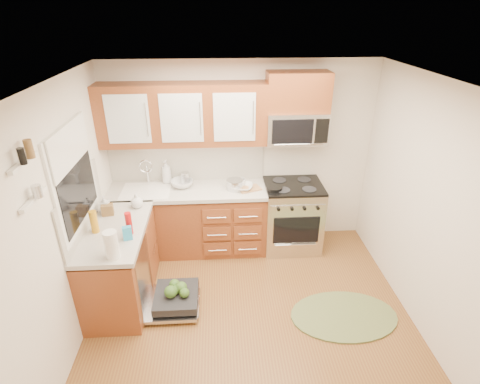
{
  "coord_description": "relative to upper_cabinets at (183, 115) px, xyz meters",
  "views": [
    {
      "loc": [
        -0.31,
        -2.96,
        3.07
      ],
      "look_at": [
        -0.07,
        0.85,
        1.16
      ],
      "focal_mm": 28.0,
      "sensor_mm": 36.0,
      "label": 1
    }
  ],
  "objects": [
    {
      "name": "base_cabinet_back",
      "position": [
        0.0,
        -0.12,
        -1.45
      ],
      "size": [
        2.05,
        0.6,
        0.85
      ],
      "primitive_type": "cube",
      "color": "brown",
      "rests_on": "ground"
    },
    {
      "name": "backsplash_left",
      "position": [
        -1.01,
        -1.05,
        -0.67
      ],
      "size": [
        0.02,
        1.25,
        0.57
      ],
      "primitive_type": "cube",
      "color": "#B8B4A5",
      "rests_on": "ground"
    },
    {
      "name": "canister",
      "position": [
        -0.02,
        -0.0,
        -0.86
      ],
      "size": [
        0.14,
        0.14,
        0.18
      ],
      "primitive_type": "cylinder",
      "rotation": [
        0.0,
        0.0,
        -0.32
      ],
      "color": "silver",
      "rests_on": "countertop_back"
    },
    {
      "name": "base_cabinet_left",
      "position": [
        -0.72,
        -1.05,
        -1.45
      ],
      "size": [
        0.6,
        1.25,
        0.85
      ],
      "primitive_type": "cube",
      "color": "brown",
      "rests_on": "ground"
    },
    {
      "name": "paper_towel_roll",
      "position": [
        -0.6,
        -1.57,
        -0.81
      ],
      "size": [
        0.17,
        0.17,
        0.28
      ],
      "primitive_type": "cylinder",
      "rotation": [
        0.0,
        0.0,
        -0.39
      ],
      "color": "white",
      "rests_on": "countertop_left"
    },
    {
      "name": "range",
      "position": [
        1.41,
        -0.15,
        -1.4
      ],
      "size": [
        0.76,
        0.64,
        0.95
      ],
      "primitive_type": null,
      "color": "silver",
      "rests_on": "ground"
    },
    {
      "name": "bowl_b",
      "position": [
        -0.07,
        -0.05,
        -0.9
      ],
      "size": [
        0.38,
        0.38,
        0.09
      ],
      "primitive_type": "imported",
      "rotation": [
        0.0,
        0.0,
        0.4
      ],
      "color": "#999999",
      "rests_on": "countertop_back"
    },
    {
      "name": "upper_cabinets",
      "position": [
        0.0,
        0.0,
        0.0
      ],
      "size": [
        2.05,
        0.35,
        0.75
      ],
      "primitive_type": null,
      "color": "brown",
      "rests_on": "ground"
    },
    {
      "name": "soap_bottle_b",
      "position": [
        -0.9,
        -0.68,
        -0.85
      ],
      "size": [
        0.1,
        0.1,
        0.21
      ],
      "primitive_type": "imported",
      "rotation": [
        0.0,
        0.0,
        0.05
      ],
      "color": "#999999",
      "rests_on": "countertop_left"
    },
    {
      "name": "window",
      "position": [
        -1.01,
        -1.07,
        -0.32
      ],
      "size": [
        0.03,
        1.05,
        1.05
      ],
      "primitive_type": null,
      "color": "white",
      "rests_on": "ground"
    },
    {
      "name": "shelf_upper",
      "position": [
        -0.99,
        -1.92,
        0.17
      ],
      "size": [
        0.04,
        0.4,
        0.03
      ],
      "primitive_type": "cube",
      "color": "white",
      "rests_on": "ground"
    },
    {
      "name": "countertop_left",
      "position": [
        -0.71,
        -1.05,
        -0.97
      ],
      "size": [
        0.64,
        1.27,
        0.05
      ],
      "primitive_type": "cube",
      "color": "beige",
      "rests_on": "base_cabinet_left"
    },
    {
      "name": "wall_left",
      "position": [
        -1.02,
        -1.57,
        -0.62
      ],
      "size": [
        0.04,
        3.5,
        2.5
      ],
      "primitive_type": "cube",
      "color": "beige",
      "rests_on": "ground"
    },
    {
      "name": "cup",
      "position": [
        0.71,
        -0.06,
        -0.9
      ],
      "size": [
        0.15,
        0.15,
        0.09
      ],
      "primitive_type": "imported",
      "rotation": [
        0.0,
        0.0,
        -0.29
      ],
      "color": "#999999",
      "rests_on": "countertop_back"
    },
    {
      "name": "wall_back",
      "position": [
        0.73,
        0.18,
        -0.62
      ],
      "size": [
        3.5,
        0.04,
        2.5
      ],
      "primitive_type": "cube",
      "color": "beige",
      "rests_on": "ground"
    },
    {
      "name": "sink",
      "position": [
        -0.52,
        -0.16,
        -1.07
      ],
      "size": [
        0.62,
        0.5,
        0.26
      ],
      "primitive_type": null,
      "color": "white",
      "rests_on": "ground"
    },
    {
      "name": "floor",
      "position": [
        0.73,
        -1.57,
        -1.88
      ],
      "size": [
        3.5,
        3.5,
        0.0
      ],
      "primitive_type": "plane",
      "color": "brown",
      "rests_on": "ground"
    },
    {
      "name": "rug",
      "position": [
        1.75,
        -1.55,
        -1.86
      ],
      "size": [
        1.36,
        1.1,
        0.02
      ],
      "primitive_type": null,
      "rotation": [
        0.0,
        0.0,
        -0.33
      ],
      "color": "olive",
      "rests_on": "ground"
    },
    {
      "name": "skillet",
      "position": [
        1.12,
        -0.27,
        -0.91
      ],
      "size": [
        0.27,
        0.27,
        0.04
      ],
      "primitive_type": "cylinder",
      "rotation": [
        0.0,
        0.0,
        0.38
      ],
      "color": "black",
      "rests_on": "range"
    },
    {
      "name": "red_bottle",
      "position": [
        -0.52,
        -1.16,
        -0.83
      ],
      "size": [
        0.07,
        0.07,
        0.25
      ],
      "primitive_type": "cylinder",
      "rotation": [
        0.0,
        0.0,
        -0.09
      ],
      "color": "red",
      "rests_on": "countertop_left"
    },
    {
      "name": "wall_right",
      "position": [
        2.48,
        -1.57,
        -0.62
      ],
      "size": [
        0.04,
        3.5,
        2.5
      ],
      "primitive_type": "cube",
      "color": "beige",
      "rests_on": "ground"
    },
    {
      "name": "bowl_a",
      "position": [
        0.72,
        -0.19,
        -0.92
      ],
      "size": [
        0.32,
        0.32,
        0.07
      ],
      "primitive_type": "imported",
      "rotation": [
        0.0,
        0.0,
        -0.19
      ],
      "color": "#999999",
      "rests_on": "countertop_back"
    },
    {
      "name": "shelf_lower",
      "position": [
        -0.99,
        -1.92,
        -0.12
      ],
      "size": [
        0.04,
        0.4,
        0.03
      ],
      "primitive_type": "cube",
      "color": "white",
      "rests_on": "ground"
    },
    {
      "name": "dishwasher",
      "position": [
        -0.13,
        -1.27,
        -1.77
      ],
      "size": [
        0.7,
        0.6,
        0.2
      ],
      "primitive_type": null,
      "color": "silver",
      "rests_on": "ground"
    },
    {
      "name": "blue_carton",
      "position": [
        -0.52,
        -1.27,
        -0.88
      ],
      "size": [
        0.1,
        0.08,
        0.15
      ],
      "primitive_type": "cube",
      "rotation": [
        0.0,
        0.0,
        0.27
      ],
      "color": "#2993C3",
      "rests_on": "countertop_left"
    },
    {
      "name": "cutting_board",
      "position": [
        0.81,
        -0.19,
        -0.94
      ],
      "size": [
        0.33,
        0.27,
        0.02
      ],
      "primitive_type": "cube",
      "rotation": [
        0.0,
        0.0,
        0.35
      ],
      "color": "tan",
      "rests_on": "countertop_back"
    },
    {
      "name": "ceiling",
      "position": [
        0.73,
        -1.57,
        0.62
      ],
      "size": [
        3.5,
        3.5,
        0.0
      ],
      "primitive_type": "plane",
      "rotation": [
        3.14,
        0.0,
        0.0
      ],
      "color": "white",
      "rests_on": "ground"
    },
    {
      "name": "mustard_bottle",
      "position": [
        -0.9,
        -1.1,
        -0.83
      ],
      "size": [
        0.08,
        0.08,
        0.25
      ],
      "primitive_type": "cylinder",
      "rotation": [
        0.0,
        0.0,
        -0.03
      ],
      "color": "orange",
      "rests_on": "countertop_left"
    },
    {
      "name": "wooden_box",
      "position": [
        -0.85,
        -0.74,
        -0.89
      ],
      "size": [
        0.14,
        0.11,
        0.13
      ],
      "primitive_type": "cube",
      "rotation": [
        0.0,
        0.0,
        0.17
      ],
      "color": "brown",
      "rests_on": "countertop_left"
    },
    {
      "name": "window_blind",
      "position": [
        -0.98,
        -1.07,
        0.0
      ],
      "size": [
        0.02,
        0.96,
        0.4
      ],
      "primitive_type": "cube",
      "color": "white",
      "rests_on": "ground"
    },
    {
      "name": "backsplash_back",
      "position": [
        0.0,
        0.16,
        -0.67
      ],
      "size": [
        2.05,
        0.02,
        0.57
      ],
      "primitive_type": "cube",
      "color": "#B8B4A5",
      "rests_on": "ground"
    },
    {
      "name": "soap_bottle_c",
      "position": [
        -0.55,
        -0.59,
        -0.86
      ],
      "size": [
        0.16,
        0.16,
        0.18
      ],
      "primitive_type": "imported",
      "rotation": [
        0.0,
        0.0,
        0.12
      ],
      "color": "#999999",
      "rests_on": "countertop_left"
    },
    {
      "name": "microwave",
      "position": [
        1.41,
        -0.02,
        -0.18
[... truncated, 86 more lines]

